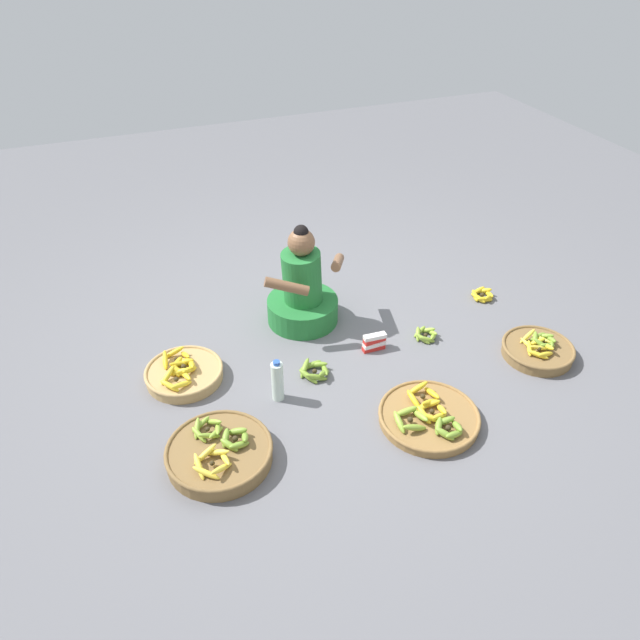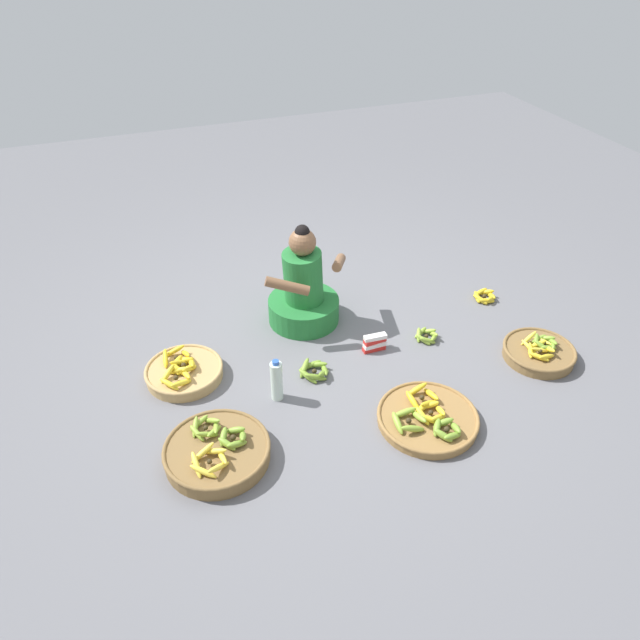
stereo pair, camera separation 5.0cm
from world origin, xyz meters
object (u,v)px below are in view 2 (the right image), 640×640
Objects in this scene: water_bottle at (277,381)px; banana_basket_front_center at (539,352)px; banana_basket_back_left at (184,371)px; banana_basket_mid_left at (217,451)px; loose_bananas_near_vendor at (485,297)px; loose_bananas_mid_right at (427,336)px; banana_basket_front_left at (428,418)px; vendor_woman_front at (304,292)px; packet_carton_stack at (375,343)px; loose_bananas_back_right at (315,371)px.

banana_basket_front_center is at bearing -7.58° from water_bottle.
banana_basket_mid_left is (0.06, -0.75, 0.01)m from banana_basket_back_left.
loose_bananas_near_vendor reaches higher than loose_bananas_mid_right.
banana_basket_front_left is at bearing -35.19° from banana_basket_back_left.
water_bottle reaches higher than loose_bananas_near_vendor.
vendor_woman_front is 0.93m from loose_bananas_mid_right.
banana_basket_mid_left is 3.20× the size of loose_bananas_mid_right.
banana_basket_mid_left is at bearing -85.66° from banana_basket_back_left.
banana_basket_front_left reaches higher than loose_bananas_mid_right.
loose_bananas_mid_right is (-0.62, 0.45, -0.02)m from banana_basket_front_center.
banana_basket_front_center is 2.86× the size of packet_carton_stack.
banana_basket_mid_left reaches higher than banana_basket_front_left.
packet_carton_stack is at bearing 16.57° from water_bottle.
banana_basket_mid_left is 2.26m from banana_basket_front_center.
vendor_woman_front is 1.45m from loose_bananas_near_vendor.
banana_basket_back_left is 1.05× the size of banana_basket_front_center.
loose_bananas_near_vendor is 1.59m from loose_bananas_back_right.
banana_basket_mid_left reaches higher than loose_bananas_back_right.
loose_bananas_mid_right is (0.88, 0.08, -0.00)m from loose_bananas_back_right.
banana_basket_back_left reaches higher than loose_bananas_near_vendor.
loose_bananas_mid_right is at bearing -6.29° from banana_basket_back_left.
banana_basket_back_left is 1.30m from packet_carton_stack.
banana_basket_mid_left is at bearing -142.03° from water_bottle.
banana_basket_mid_left is 2.59× the size of loose_bananas_back_right.
packet_carton_stack is (-0.40, 0.02, 0.03)m from loose_bananas_mid_right.
banana_basket_back_left reaches higher than loose_bananas_back_right.
banana_basket_front_center is at bearing 15.67° from banana_basket_front_left.
packet_carton_stack is at bearing 12.26° from loose_bananas_back_right.
banana_basket_front_center is 1.12m from packet_carton_stack.
banana_basket_front_center reaches higher than loose_bananas_near_vendor.
vendor_woman_front is 1.29× the size of banana_basket_mid_left.
banana_basket_front_left is at bearing -164.33° from banana_basket_front_center.
banana_basket_front_center is 2.43× the size of loose_bananas_near_vendor.
vendor_woman_front is 1.42m from banana_basket_mid_left.
banana_basket_back_left is 0.66m from water_bottle.
loose_bananas_near_vendor is at bearing 86.09° from banana_basket_front_center.
banana_basket_mid_left is at bearing -176.92° from banana_basket_front_center.
banana_basket_front_center is at bearing -93.91° from loose_bananas_near_vendor.
loose_bananas_near_vendor is 1.10m from packet_carton_stack.
banana_basket_back_left is 2.98× the size of packet_carton_stack.
banana_basket_mid_left reaches higher than banana_basket_front_center.
banana_basket_front_center is at bearing 3.08° from banana_basket_mid_left.
packet_carton_stack reaches higher than loose_bananas_near_vendor.
vendor_woman_front is 1.03m from banana_basket_back_left.
water_bottle reaches higher than banana_basket_back_left.
banana_basket_front_left is 2.04× the size of water_bottle.
water_bottle is at bearing -37.33° from banana_basket_back_left.
vendor_woman_front is 3.90× the size of loose_bananas_near_vendor.
vendor_woman_front is at bearing 59.51° from water_bottle.
banana_basket_mid_left is 1.37m from packet_carton_stack.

